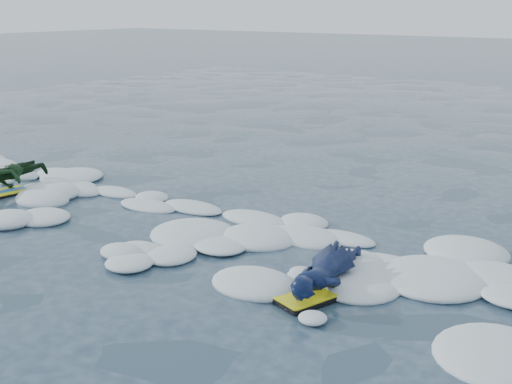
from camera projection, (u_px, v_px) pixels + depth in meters
ground at (123, 242)px, 8.78m from camera, size 120.00×120.00×0.00m
foam_band at (174, 221)px, 9.59m from camera, size 12.00×3.10×0.30m
prone_woman_unit at (324, 273)px, 7.26m from camera, size 0.85×1.60×0.39m
prone_child_unit at (11, 179)px, 10.97m from camera, size 0.62×1.30×0.50m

